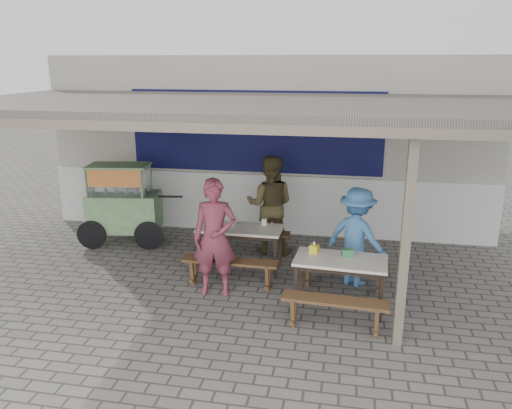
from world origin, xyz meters
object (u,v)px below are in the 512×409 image
object	(u,v)px
bench_right_street	(335,307)
patron_wall_side	(270,205)
table_left	(240,232)
condiment_jar	(264,222)
table_right	(341,264)
tissue_box	(314,249)
condiment_bowl	(231,223)
patron_street_side	(215,238)
patron_right_table	(357,237)
donation_box	(348,253)
bench_right_wall	(343,269)
bench_left_wall	(249,237)
vendor_cart	(123,201)
bench_left_street	(230,267)

from	to	relation	value
bench_right_street	patron_wall_side	world-z (taller)	patron_wall_side
table_left	bench_right_street	distance (m)	2.39
condiment_jar	table_right	bearing A→B (deg)	-44.72
tissue_box	condiment_jar	xyz separation A→B (m)	(-0.92, 1.12, -0.01)
bench_right_street	condiment_bowl	world-z (taller)	condiment_bowl
patron_street_side	condiment_jar	size ratio (longest dim) A/B	17.53
patron_wall_side	patron_right_table	distance (m)	1.90
table_left	donation_box	size ratio (longest dim) A/B	8.79
bench_right_wall	patron_right_table	distance (m)	0.53
patron_wall_side	patron_street_side	bearing A→B (deg)	73.39
bench_left_wall	patron_wall_side	xyz separation A→B (m)	(0.35, 0.23, 0.56)
vendor_cart	condiment_bowl	xyz separation A→B (m)	(2.29, -0.75, -0.06)
bench_right_street	patron_right_table	world-z (taller)	patron_right_table
bench_left_street	bench_right_street	bearing A→B (deg)	-31.68
table_left	bench_left_wall	size ratio (longest dim) A/B	0.93
patron_right_table	donation_box	size ratio (longest dim) A/B	9.86
tissue_box	condiment_jar	size ratio (longest dim) A/B	1.15
bench_left_street	condiment_jar	world-z (taller)	condiment_jar
bench_right_street	patron_wall_side	size ratio (longest dim) A/B	0.77
vendor_cart	patron_right_table	size ratio (longest dim) A/B	1.20
patron_wall_side	condiment_jar	bearing A→B (deg)	90.53
bench_left_wall	condiment_jar	world-z (taller)	condiment_jar
patron_right_table	condiment_bowl	xyz separation A→B (m)	(-2.06, 0.32, -0.00)
bench_left_wall	patron_street_side	bearing A→B (deg)	-95.83
table_left	patron_right_table	world-z (taller)	patron_right_table
condiment_bowl	bench_left_wall	bearing A→B (deg)	72.88
tissue_box	condiment_bowl	distance (m)	1.78
donation_box	bench_left_wall	bearing A→B (deg)	136.86
tissue_box	condiment_jar	bearing A→B (deg)	129.25
patron_street_side	patron_right_table	distance (m)	2.19
table_left	table_right	xyz separation A→B (m)	(1.67, -1.07, -0.00)
bench_left_street	patron_street_side	world-z (taller)	patron_street_side
table_right	bench_right_street	distance (m)	0.73
bench_left_wall	donation_box	xyz separation A→B (m)	(1.75, -1.64, 0.46)
bench_left_street	donation_box	size ratio (longest dim) A/B	9.40
patron_street_side	patron_right_table	world-z (taller)	patron_street_side
bench_left_wall	tissue_box	bearing A→B (deg)	-50.76
condiment_bowl	bench_right_wall	bearing A→B (deg)	-16.06
tissue_box	vendor_cart	bearing A→B (deg)	154.70
vendor_cart	condiment_bowl	size ratio (longest dim) A/B	8.85
patron_right_table	bench_left_wall	bearing A→B (deg)	5.12
bench_right_wall	tissue_box	world-z (taller)	tissue_box
vendor_cart	tissue_box	world-z (taller)	vendor_cart
table_right	vendor_cart	world-z (taller)	vendor_cart
patron_wall_side	patron_right_table	xyz separation A→B (m)	(1.53, -1.12, -0.12)
table_right	patron_street_side	bearing A→B (deg)	179.09
bench_right_street	patron_right_table	bearing A→B (deg)	83.94
bench_left_street	tissue_box	world-z (taller)	tissue_box
vendor_cart	condiment_bowl	world-z (taller)	vendor_cart
bench_right_street	bench_left_street	bearing A→B (deg)	151.61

